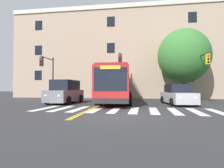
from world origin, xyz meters
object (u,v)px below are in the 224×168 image
at_px(car_white_behind_bus, 124,90).
at_px(traffic_light_far_corner, 48,70).
at_px(traffic_light_near_corner, 199,68).
at_px(traffic_light_overhead, 121,68).
at_px(car_grey_near_lane, 65,92).
at_px(city_bus, 117,85).
at_px(car_silver_far_lane, 177,95).
at_px(street_tree_curbside_large, 184,56).

relative_size(car_white_behind_bus, traffic_light_far_corner, 0.96).
height_order(traffic_light_near_corner, traffic_light_overhead, traffic_light_overhead).
relative_size(car_grey_near_lane, traffic_light_near_corner, 0.96).
bearing_deg(city_bus, traffic_light_far_corner, 169.45).
xyz_separation_m(city_bus, car_grey_near_lane, (-4.73, -2.05, -0.73)).
xyz_separation_m(city_bus, car_silver_far_lane, (5.55, -2.05, -0.96)).
bearing_deg(car_white_behind_bus, traffic_light_near_corner, -45.63).
bearing_deg(traffic_light_far_corner, traffic_light_overhead, 7.68).
bearing_deg(traffic_light_near_corner, city_bus, -169.68).
height_order(traffic_light_near_corner, traffic_light_far_corner, traffic_light_far_corner).
xyz_separation_m(car_white_behind_bus, traffic_light_near_corner, (8.58, -8.77, 2.41)).
bearing_deg(street_tree_curbside_large, traffic_light_near_corner, -70.82).
distance_m(city_bus, street_tree_curbside_large, 9.50).
bearing_deg(car_white_behind_bus, city_bus, -90.34).
height_order(car_grey_near_lane, car_silver_far_lane, car_grey_near_lane).
height_order(city_bus, car_white_behind_bus, city_bus).
xyz_separation_m(traffic_light_near_corner, traffic_light_overhead, (-8.47, 1.16, 0.31)).
bearing_deg(traffic_light_overhead, car_grey_near_lane, -135.71).
distance_m(car_white_behind_bus, street_tree_curbside_large, 10.69).
relative_size(car_grey_near_lane, car_white_behind_bus, 0.98).
distance_m(car_silver_far_lane, car_white_behind_bus, 13.55).
bearing_deg(car_white_behind_bus, street_tree_curbside_large, -38.68).
bearing_deg(city_bus, car_silver_far_lane, -20.24).
bearing_deg(traffic_light_far_corner, car_grey_near_lane, -44.36).
distance_m(car_grey_near_lane, car_white_behind_bus, 13.28).
distance_m(city_bus, traffic_light_far_corner, 8.76).
height_order(city_bus, traffic_light_far_corner, traffic_light_far_corner).
bearing_deg(traffic_light_far_corner, car_white_behind_bus, 45.93).
height_order(city_bus, car_grey_near_lane, city_bus).
height_order(city_bus, street_tree_curbside_large, street_tree_curbside_large).
bearing_deg(traffic_light_far_corner, street_tree_curbside_large, 9.27).
xyz_separation_m(car_silver_far_lane, traffic_light_far_corner, (-13.98, 3.62, 2.77)).
bearing_deg(traffic_light_near_corner, traffic_light_overhead, 172.22).
bearing_deg(street_tree_curbside_large, car_grey_near_lane, -153.32).
bearing_deg(car_white_behind_bus, car_grey_near_lane, -111.13).
xyz_separation_m(car_grey_near_lane, traffic_light_overhead, (4.90, 4.78, 2.79)).
distance_m(car_silver_far_lane, traffic_light_far_corner, 14.70).
height_order(car_silver_far_lane, street_tree_curbside_large, street_tree_curbside_large).
height_order(car_silver_far_lane, traffic_light_near_corner, traffic_light_near_corner).
relative_size(city_bus, car_silver_far_lane, 2.69).
bearing_deg(street_tree_curbside_large, car_white_behind_bus, 141.32).
height_order(city_bus, car_silver_far_lane, city_bus).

